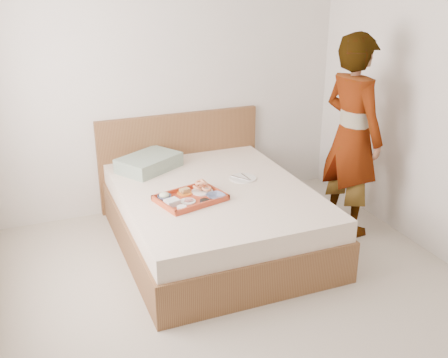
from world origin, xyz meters
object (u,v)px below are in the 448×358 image
bed (214,217)px  dinner_plate (243,178)px  tray (190,198)px  person (352,136)px

bed → dinner_plate: (0.32, 0.12, 0.27)m
bed → tray: 0.42m
person → dinner_plate: bearing=65.0°
bed → dinner_plate: size_ratio=8.40×
person → tray: bearing=81.2°
bed → dinner_plate: dinner_plate is taller
person → bed: bearing=74.2°
dinner_plate → person: person is taller
dinner_plate → person: (0.93, -0.27, 0.37)m
tray → dinner_plate: size_ratio=2.18×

